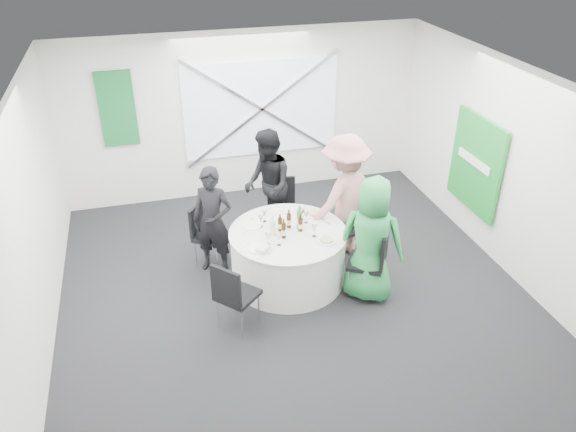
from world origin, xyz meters
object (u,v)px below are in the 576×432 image
object	(u,v)px
chair_back_left	(205,230)
person_man_back	(268,185)
chair_back_right	(349,221)
person_man_back_left	(213,221)
person_woman_green	(371,240)
banquet_table	(288,256)
chair_front_left	(233,292)
chair_back	(283,202)
chair_front_right	(374,257)
person_woman_pink	(344,197)
green_water_bottle	(299,219)
clear_water_bottle	(273,228)

from	to	relation	value
chair_back_left	person_man_back	xyz separation A→B (m)	(1.03, 0.48, 0.33)
chair_back_right	person_man_back_left	world-z (taller)	person_man_back_left
person_man_back_left	person_woman_green	world-z (taller)	person_woman_green
banquet_table	chair_front_left	world-z (taller)	chair_front_left
chair_back_left	chair_back_right	bearing A→B (deg)	-64.37
chair_back	chair_back_right	bearing A→B (deg)	-36.75
person_man_back_left	chair_back	bearing A→B (deg)	60.52
chair_back	chair_back_right	xyz separation A→B (m)	(0.75, -0.85, 0.03)
chair_front_right	chair_front_left	xyz separation A→B (m)	(-1.86, -0.21, -0.02)
banquet_table	chair_front_right	xyz separation A→B (m)	(0.97, -0.61, 0.20)
chair_back_left	chair_front_left	world-z (taller)	chair_front_left
chair_back_left	person_woman_pink	world-z (taller)	person_woman_pink
chair_front_left	person_woman_green	bearing A→B (deg)	-125.54
person_man_back_left	green_water_bottle	xyz separation A→B (m)	(1.08, -0.46, 0.12)
person_man_back_left	clear_water_bottle	world-z (taller)	person_man_back_left
person_woman_green	clear_water_bottle	size ratio (longest dim) A/B	6.03
clear_water_bottle	banquet_table	bearing A→B (deg)	8.20
person_man_back	green_water_bottle	xyz separation A→B (m)	(0.16, -1.14, 0.04)
banquet_table	chair_front_left	distance (m)	1.23
person_man_back	person_woman_green	distance (m)	2.02
person_man_back_left	person_woman_green	xyz separation A→B (m)	(1.83, -1.12, 0.07)
banquet_table	clear_water_bottle	distance (m)	0.53
chair_back_right	chair_front_right	xyz separation A→B (m)	(-0.03, -0.98, 0.02)
chair_back	chair_front_right	size ratio (longest dim) A/B	0.92
person_woman_pink	clear_water_bottle	bearing A→B (deg)	-2.80
green_water_bottle	chair_back_right	bearing A→B (deg)	20.35
chair_back	person_man_back	size ratio (longest dim) A/B	0.53
person_man_back	green_water_bottle	bearing A→B (deg)	8.56
banquet_table	chair_back	world-z (taller)	chair_back
chair_front_left	green_water_bottle	size ratio (longest dim) A/B	2.86
green_water_bottle	clear_water_bottle	size ratio (longest dim) A/B	1.19
chair_back	person_woman_green	world-z (taller)	person_woman_green
chair_back_left	person_woman_green	bearing A→B (deg)	-88.81
person_woman_green	chair_back	bearing A→B (deg)	-36.59
chair_back_left	person_woman_green	distance (m)	2.36
chair_back_right	green_water_bottle	world-z (taller)	green_water_bottle
chair_front_right	chair_front_left	size ratio (longest dim) A/B	1.03
banquet_table	chair_front_right	size ratio (longest dim) A/B	1.58
chair_back_left	person_woman_pink	bearing A→B (deg)	-63.01
chair_front_right	person_woman_green	bearing A→B (deg)	-68.91
chair_back	person_woman_pink	distance (m)	1.11
chair_back	person_woman_green	distance (m)	1.96
chair_back_left	person_woman_green	size ratio (longest dim) A/B	0.53
person_woman_pink	person_woman_green	bearing A→B (deg)	64.38
chair_back	person_man_back_left	xyz separation A→B (m)	(-1.16, -0.69, 0.24)
chair_back	chair_back_right	size ratio (longest dim) A/B	0.96
banquet_table	chair_back_right	distance (m)	1.08
clear_water_bottle	person_man_back_left	bearing A→B (deg)	141.86
chair_front_left	person_man_back	bearing A→B (deg)	-66.74
chair_back	chair_front_left	size ratio (longest dim) A/B	0.95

